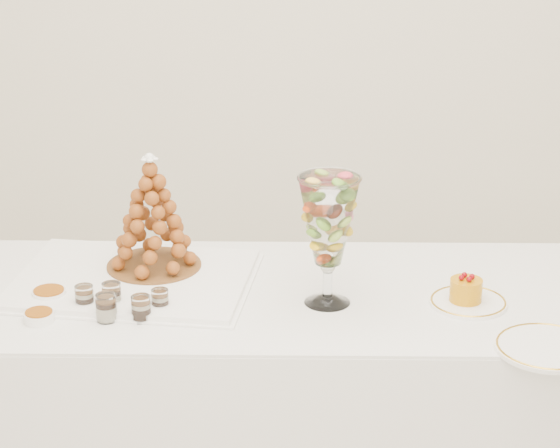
{
  "coord_description": "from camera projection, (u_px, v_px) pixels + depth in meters",
  "views": [
    {
      "loc": [
        0.12,
        -2.46,
        1.98
      ],
      "look_at": [
        -0.01,
        0.22,
        0.94
      ],
      "focal_mm": 70.0,
      "sensor_mm": 36.0,
      "label": 1
    }
  ],
  "objects": [
    {
      "name": "buffet_table",
      "position": [
        259.0,
        404.0,
        3.16
      ],
      "size": [
        1.9,
        0.81,
        0.71
      ],
      "rotation": [
        0.0,
        0.0,
        0.04
      ],
      "color": "white",
      "rests_on": "ground"
    },
    {
      "name": "lace_tray",
      "position": [
        133.0,
        280.0,
        3.08
      ],
      "size": [
        0.69,
        0.54,
        0.02
      ],
      "primitive_type": "cube",
      "rotation": [
        0.0,
        0.0,
        -0.09
      ],
      "color": "white",
      "rests_on": "buffet_table"
    },
    {
      "name": "macaron_vase",
      "position": [
        329.0,
        223.0,
        2.88
      ],
      "size": [
        0.16,
        0.16,
        0.36
      ],
      "color": "white",
      "rests_on": "buffet_table"
    },
    {
      "name": "cake_plate",
      "position": [
        468.0,
        302.0,
        2.95
      ],
      "size": [
        0.21,
        0.21,
        0.01
      ],
      "primitive_type": "cylinder",
      "color": "white",
      "rests_on": "buffet_table"
    },
    {
      "name": "spare_plate",
      "position": [
        547.0,
        348.0,
        2.71
      ],
      "size": [
        0.26,
        0.26,
        0.01
      ],
      "primitive_type": "cylinder",
      "color": "white",
      "rests_on": "buffet_table"
    },
    {
      "name": "verrine_a",
      "position": [
        84.0,
        298.0,
        2.92
      ],
      "size": [
        0.06,
        0.06,
        0.07
      ],
      "primitive_type": "cylinder",
      "rotation": [
        0.0,
        0.0,
        0.21
      ],
      "color": "white",
      "rests_on": "buffet_table"
    },
    {
      "name": "verrine_b",
      "position": [
        112.0,
        295.0,
        2.93
      ],
      "size": [
        0.06,
        0.06,
        0.07
      ],
      "primitive_type": "cylinder",
      "rotation": [
        0.0,
        0.0,
        -0.18
      ],
      "color": "white",
      "rests_on": "buffet_table"
    },
    {
      "name": "verrine_c",
      "position": [
        160.0,
        301.0,
        2.9
      ],
      "size": [
        0.06,
        0.06,
        0.06
      ],
      "primitive_type": "cylinder",
      "rotation": [
        0.0,
        0.0,
        -0.23
      ],
      "color": "white",
      "rests_on": "buffet_table"
    },
    {
      "name": "verrine_d",
      "position": [
        106.0,
        308.0,
        2.85
      ],
      "size": [
        0.06,
        0.06,
        0.07
      ],
      "primitive_type": "cylinder",
      "rotation": [
        0.0,
        0.0,
        0.01
      ],
      "color": "white",
      "rests_on": "buffet_table"
    },
    {
      "name": "verrine_e",
      "position": [
        141.0,
        308.0,
        2.85
      ],
      "size": [
        0.05,
        0.05,
        0.07
      ],
      "primitive_type": "cylinder",
      "rotation": [
        0.0,
        0.0,
        -0.03
      ],
      "color": "white",
      "rests_on": "buffet_table"
    },
    {
      "name": "ramekin_back",
      "position": [
        49.0,
        296.0,
        2.97
      ],
      "size": [
        0.09,
        0.09,
        0.03
      ],
      "primitive_type": "cylinder",
      "color": "white",
      "rests_on": "buffet_table"
    },
    {
      "name": "ramekin_front",
      "position": [
        39.0,
        317.0,
        2.85
      ],
      "size": [
        0.08,
        0.08,
        0.03
      ],
      "primitive_type": "cylinder",
      "color": "white",
      "rests_on": "buffet_table"
    },
    {
      "name": "croquembouche",
      "position": [
        152.0,
        212.0,
        3.09
      ],
      "size": [
        0.29,
        0.29,
        0.34
      ],
      "rotation": [
        0.0,
        0.0,
        -0.31
      ],
      "color": "brown",
      "rests_on": "lace_tray"
    },
    {
      "name": "mousse_cake",
      "position": [
        466.0,
        290.0,
        2.94
      ],
      "size": [
        0.09,
        0.09,
        0.08
      ],
      "color": "#C57F09",
      "rests_on": "cake_plate"
    }
  ]
}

